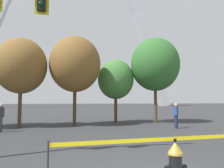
# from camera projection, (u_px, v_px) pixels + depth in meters

# --- Properties ---
(fire_hydrant) EXTENTS (0.46, 0.48, 0.99)m
(fire_hydrant) POSITION_uv_depth(u_px,v_px,m) (175.00, 165.00, 4.53)
(fire_hydrant) COLOR black
(fire_hydrant) RESTS_ON ground
(caution_tape_barrier) EXTENTS (5.39, 0.42, 1.03)m
(caution_tape_barrier) POSITION_uv_depth(u_px,v_px,m) (178.00, 150.00, 4.79)
(caution_tape_barrier) COLOR #232326
(caution_tape_barrier) RESTS_ON ground
(monument_arch) EXTENTS (59.35, 2.68, 55.01)m
(monument_arch) POSITION_uv_depth(u_px,v_px,m) (74.00, 25.00, 66.20)
(monument_arch) COLOR silver
(monument_arch) RESTS_ON ground
(tree_left_mid) EXTENTS (3.42, 3.42, 5.98)m
(tree_left_mid) POSITION_uv_depth(u_px,v_px,m) (21.00, 66.00, 15.06)
(tree_left_mid) COLOR brown
(tree_left_mid) RESTS_ON ground
(tree_center_left) EXTENTS (3.63, 3.63, 6.35)m
(tree_center_left) POSITION_uv_depth(u_px,v_px,m) (75.00, 64.00, 15.97)
(tree_center_left) COLOR #473323
(tree_center_left) RESTS_ON ground
(tree_center_right) EXTENTS (2.89, 2.89, 5.05)m
(tree_center_right) POSITION_uv_depth(u_px,v_px,m) (116.00, 79.00, 18.00)
(tree_center_right) COLOR #473323
(tree_center_right) RESTS_ON ground
(tree_right_mid) EXTENTS (3.89, 3.89, 6.81)m
(tree_right_mid) POSITION_uv_depth(u_px,v_px,m) (155.00, 65.00, 18.03)
(tree_right_mid) COLOR brown
(tree_right_mid) RESTS_ON ground
(pedestrian_walking_left) EXTENTS (0.39, 0.35, 1.59)m
(pedestrian_walking_left) POSITION_uv_depth(u_px,v_px,m) (0.00, 118.00, 12.52)
(pedestrian_walking_left) COLOR #38383D
(pedestrian_walking_left) RESTS_ON ground
(pedestrian_standing_center) EXTENTS (0.39, 0.38, 1.59)m
(pedestrian_standing_center) POSITION_uv_depth(u_px,v_px,m) (176.00, 115.00, 14.19)
(pedestrian_standing_center) COLOR #232847
(pedestrian_standing_center) RESTS_ON ground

